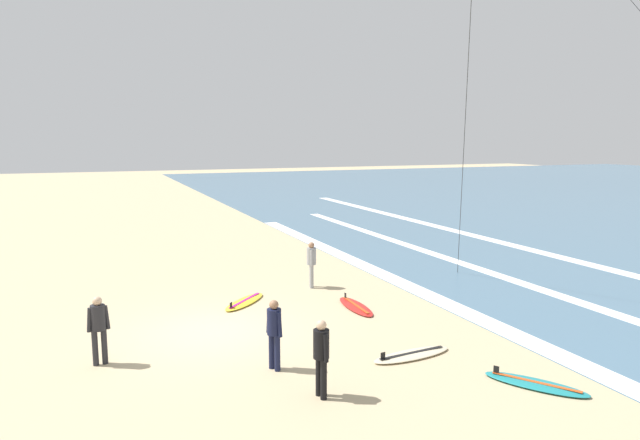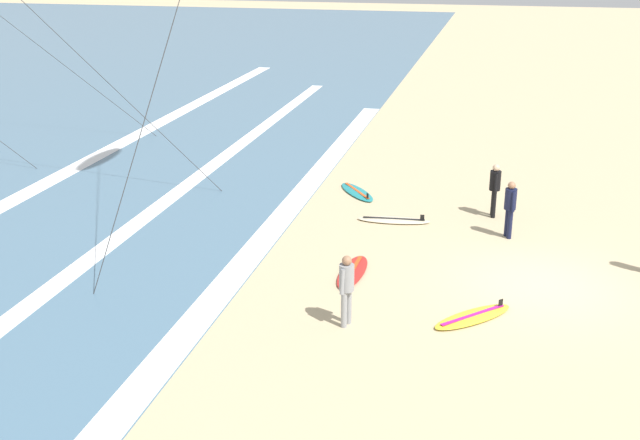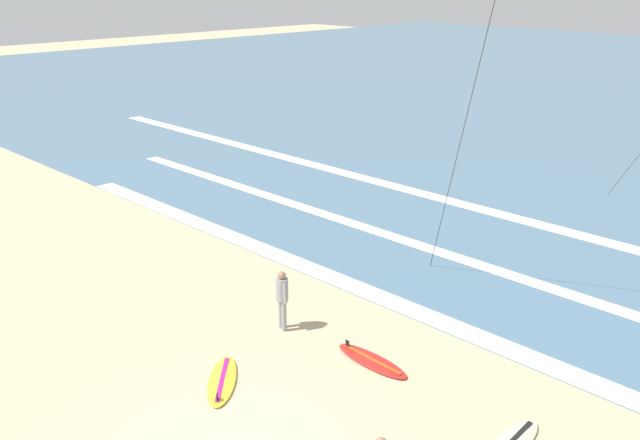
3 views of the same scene
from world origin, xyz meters
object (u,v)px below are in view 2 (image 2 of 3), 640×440
at_px(surfer_left_far, 347,284).
at_px(surfboard_right_spare, 352,272).
at_px(surfboard_left_pile, 357,192).
at_px(surfer_foreground_main, 495,186).
at_px(surfboard_near_water, 394,220).
at_px(surfer_background_far, 510,204).
at_px(surfboard_foreground_flat, 473,317).

bearing_deg(surfer_left_far, surfboard_right_spare, 8.12).
height_order(surfer_left_far, surfboard_left_pile, surfer_left_far).
xyz_separation_m(surfer_foreground_main, surfboard_near_water, (-1.10, 2.78, -0.91)).
height_order(surfer_foreground_main, surfboard_near_water, surfer_foreground_main).
bearing_deg(surfer_left_far, surfboard_near_water, -0.65).
height_order(surfer_foreground_main, surfboard_right_spare, surfer_foreground_main).
bearing_deg(surfer_background_far, surfer_left_far, 151.57).
relative_size(surfer_left_far, surfboard_left_pile, 0.77).
distance_m(surfer_left_far, surfboard_foreground_flat, 2.93).
distance_m(surfer_background_far, surfboard_foreground_flat, 5.31).
relative_size(surfboard_left_pile, surfboard_near_water, 0.97).
xyz_separation_m(surfer_foreground_main, surfboard_left_pile, (1.25, 4.32, -0.91)).
bearing_deg(surfboard_foreground_flat, surfer_foreground_main, -1.97).
relative_size(surfer_left_far, surfboard_near_water, 0.75).
height_order(surfer_background_far, surfboard_left_pile, surfer_background_far).
bearing_deg(surfboard_near_water, surfer_left_far, 179.35).
bearing_deg(surfboard_near_water, surfboard_left_pile, 33.09).
xyz_separation_m(surfer_left_far, surfboard_left_pile, (8.99, 1.46, -0.91)).
bearing_deg(surfer_left_far, surfboard_foreground_flat, -70.64).
bearing_deg(surfboard_near_water, surfer_foreground_main, -68.36).
distance_m(surfboard_foreground_flat, surfboard_near_water, 6.26).
xyz_separation_m(surfer_left_far, surfboard_right_spare, (2.70, 0.38, -0.91)).
height_order(surfer_background_far, surfboard_near_water, surfer_background_far).
bearing_deg(surfboard_right_spare, surfer_background_far, -47.27).
height_order(surfboard_foreground_flat, surfboard_near_water, same).
xyz_separation_m(surfer_left_far, surfboard_near_water, (6.64, -0.08, -0.91)).
relative_size(surfboard_foreground_flat, surfboard_near_water, 0.90).
height_order(surfer_background_far, surfboard_foreground_flat, surfer_background_far).
relative_size(surfer_background_far, surfboard_near_water, 0.75).
bearing_deg(surfer_left_far, surfer_foreground_main, -20.27).
relative_size(surfer_background_far, surfer_left_far, 1.00).
height_order(surfboard_left_pile, surfboard_right_spare, same).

